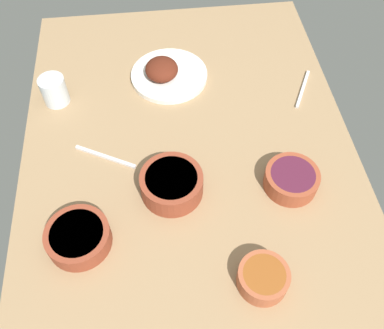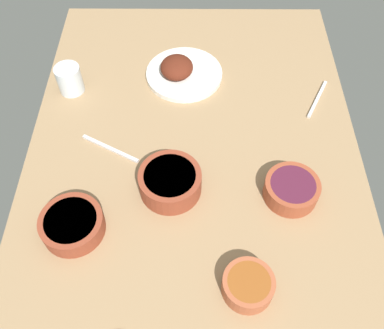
# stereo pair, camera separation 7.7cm
# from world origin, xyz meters

# --- Properties ---
(dining_table) EXTENTS (1.40, 0.90, 0.04)m
(dining_table) POSITION_xyz_m (0.00, 0.00, 0.02)
(dining_table) COLOR #937551
(dining_table) RESTS_ON ground
(plate_center_main) EXTENTS (0.23, 0.23, 0.07)m
(plate_center_main) POSITION_xyz_m (0.35, 0.04, 0.06)
(plate_center_main) COLOR silver
(plate_center_main) RESTS_ON dining_table
(bowl_soup) EXTENTS (0.11, 0.11, 0.05)m
(bowl_soup) POSITION_xyz_m (-0.32, -0.12, 0.07)
(bowl_soup) COLOR #A35133
(bowl_soup) RESTS_ON dining_table
(bowl_pasta) EXTENTS (0.16, 0.16, 0.06)m
(bowl_pasta) POSITION_xyz_m (-0.06, 0.06, 0.07)
(bowl_pasta) COLOR brown
(bowl_pasta) RESTS_ON dining_table
(bowl_potatoes) EXTENTS (0.15, 0.15, 0.05)m
(bowl_potatoes) POSITION_xyz_m (-0.18, 0.28, 0.07)
(bowl_potatoes) COLOR brown
(bowl_potatoes) RESTS_ON dining_table
(bowl_onions) EXTENTS (0.14, 0.14, 0.05)m
(bowl_onions) POSITION_xyz_m (-0.08, -0.24, 0.07)
(bowl_onions) COLOR brown
(bowl_onions) RESTS_ON dining_table
(water_tumbler) EXTENTS (0.07, 0.07, 0.08)m
(water_tumbler) POSITION_xyz_m (0.29, 0.37, 0.08)
(water_tumbler) COLOR silver
(water_tumbler) RESTS_ON dining_table
(fork_loose) EXTENTS (0.15, 0.08, 0.01)m
(fork_loose) POSITION_xyz_m (0.25, -0.37, 0.04)
(fork_loose) COLOR silver
(fork_loose) RESTS_ON dining_table
(spoon_loose) EXTENTS (0.09, 0.16, 0.01)m
(spoon_loose) POSITION_xyz_m (0.06, 0.23, 0.04)
(spoon_loose) COLOR silver
(spoon_loose) RESTS_ON dining_table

